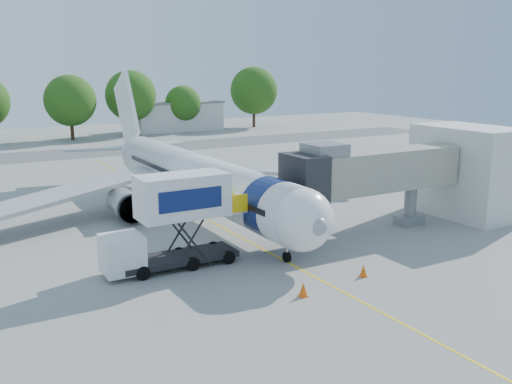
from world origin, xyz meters
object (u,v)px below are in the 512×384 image
aircraft (194,177)px  ground_tug (369,312)px  catering_hiloader (172,222)px  jet_bridge (365,173)px

aircraft → ground_tug: bearing=-94.3°
catering_hiloader → aircraft: bearing=60.6°
ground_tug → catering_hiloader: bearing=96.4°
aircraft → jet_bridge: aircraft is taller
jet_bridge → catering_hiloader: size_ratio=1.64×
jet_bridge → catering_hiloader: bearing=-180.0°
aircraft → jet_bridge: bearing=-54.3°
aircraft → catering_hiloader: bearing=-119.4°
jet_bridge → catering_hiloader: (-14.26, -0.00, -1.58)m
jet_bridge → aircraft: bearing=125.7°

